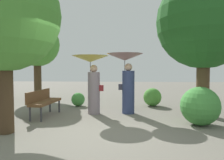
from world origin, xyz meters
The scene contains 10 objects.
ground_plane centered at (0.00, 0.00, 0.00)m, with size 40.00×40.00×0.00m, color #6B665B.
person_left centered at (-0.65, 2.10, 1.38)m, with size 1.23×1.23×1.96m.
person_right centered at (0.51, 2.21, 1.43)m, with size 1.23×1.23×2.03m.
park_bench centered at (-2.13, 1.58, 0.51)m, with size 0.59×1.53×0.83m.
tree_near_left centered at (-2.34, -0.17, 3.00)m, with size 2.63×2.63×4.56m.
tree_near_right centered at (3.00, 2.09, 3.31)m, with size 3.05×3.05×5.08m.
tree_mid_left centered at (-4.05, 5.58, 3.00)m, with size 2.26×2.26×4.43m.
bush_path_left centered at (-1.45, 3.47, 0.27)m, with size 0.55×0.55×0.55m, color #428C3D.
bush_path_right centered at (2.49, 0.83, 0.52)m, with size 1.04×1.04×1.04m, color #428C3D.
bush_behind_bench centered at (1.58, 3.69, 0.37)m, with size 0.73×0.73×0.73m, color #4C9338.
Camera 1 is at (0.50, -4.83, 1.51)m, focal length 33.23 mm.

